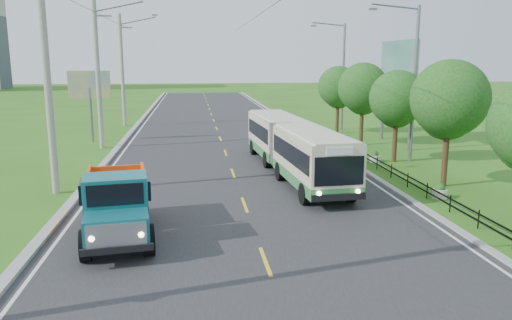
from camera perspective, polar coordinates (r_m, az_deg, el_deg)
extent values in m
plane|color=#316317|center=(15.26, 1.07, -11.54)|extent=(240.00, 240.00, 0.00)
cube|color=#28282B|center=(34.49, -3.72, 1.41)|extent=(14.00, 120.00, 0.02)
cube|color=#9E9E99|center=(34.80, -15.64, 1.21)|extent=(0.40, 120.00, 0.15)
cube|color=#9E9E99|center=(35.63, 7.83, 1.71)|extent=(0.30, 120.00, 0.10)
cube|color=silver|center=(34.73, -14.74, 1.15)|extent=(0.12, 120.00, 0.00)
cube|color=silver|center=(35.51, 7.05, 1.66)|extent=(0.12, 120.00, 0.00)
cube|color=yellow|center=(15.25, 1.07, -11.47)|extent=(0.12, 2.20, 0.00)
cube|color=black|center=(30.20, 12.34, 0.31)|extent=(0.04, 40.00, 0.60)
cylinder|color=gray|center=(23.77, -22.72, 8.21)|extent=(0.32, 0.32, 10.00)
cylinder|color=gray|center=(35.48, -17.62, 9.30)|extent=(0.32, 0.32, 10.00)
cube|color=slate|center=(35.50, -17.17, 15.47)|extent=(1.20, 0.10, 0.10)
cylinder|color=gray|center=(47.34, -15.05, 9.81)|extent=(0.32, 0.32, 10.00)
cube|color=slate|center=(47.35, -14.67, 14.44)|extent=(1.20, 0.10, 0.10)
cube|color=slate|center=(47.19, -11.49, 15.93)|extent=(0.50, 0.18, 0.12)
cylinder|color=#382314|center=(25.27, 20.85, 0.89)|extent=(0.28, 0.28, 3.36)
sphere|color=#144818|center=(24.97, 21.26, 6.59)|extent=(3.60, 3.60, 3.60)
sphere|color=#144818|center=(25.57, 21.01, 5.07)|extent=(2.64, 2.64, 2.64)
cylinder|color=#382314|center=(30.65, 15.61, 2.61)|extent=(0.28, 0.28, 3.02)
sphere|color=#144818|center=(30.40, 15.84, 6.84)|extent=(3.24, 3.24, 3.24)
sphere|color=#144818|center=(30.99, 15.76, 5.72)|extent=(2.38, 2.38, 2.38)
cylinder|color=#382314|center=(36.18, 11.97, 4.24)|extent=(0.28, 0.28, 3.25)
sphere|color=#144818|center=(35.97, 12.13, 8.09)|extent=(3.48, 3.48, 3.48)
sphere|color=#144818|center=(36.55, 12.12, 7.04)|extent=(2.55, 2.55, 2.55)
cylinder|color=#382314|center=(41.87, 9.28, 5.15)|extent=(0.28, 0.28, 3.08)
sphere|color=#144818|center=(41.69, 9.39, 8.31)|extent=(3.30, 3.30, 3.30)
sphere|color=#144818|center=(42.26, 9.43, 7.45)|extent=(2.42, 2.42, 2.42)
cylinder|color=slate|center=(30.76, 17.64, 8.13)|extent=(0.20, 0.20, 9.00)
cylinder|color=slate|center=(30.32, 15.65, 16.54)|extent=(2.80, 0.10, 0.34)
cube|color=slate|center=(29.84, 13.24, 16.46)|extent=(0.45, 0.16, 0.12)
cylinder|color=slate|center=(43.86, 9.93, 9.28)|extent=(0.20, 0.20, 9.00)
cylinder|color=slate|center=(43.55, 8.31, 15.12)|extent=(2.80, 0.10, 0.34)
cube|color=slate|center=(43.22, 6.59, 14.99)|extent=(0.45, 0.16, 0.12)
cylinder|color=silver|center=(23.30, 20.27, -3.63)|extent=(0.64, 0.64, 0.40)
sphere|color=#144818|center=(23.24, 20.31, -3.04)|extent=(0.44, 0.44, 0.44)
cylinder|color=silver|center=(30.42, 13.40, 0.15)|extent=(0.64, 0.64, 0.40)
sphere|color=#144818|center=(30.37, 13.42, 0.61)|extent=(0.44, 0.44, 0.44)
cylinder|color=silver|center=(37.90, 9.18, 2.48)|extent=(0.64, 0.64, 0.40)
sphere|color=#144818|center=(37.86, 9.19, 2.85)|extent=(0.44, 0.44, 0.44)
cylinder|color=slate|center=(38.84, -18.33, 4.94)|extent=(0.20, 0.20, 4.00)
cube|color=yellow|center=(38.68, -18.53, 8.18)|extent=(3.00, 0.15, 2.00)
cylinder|color=slate|center=(34.71, 17.30, 5.14)|extent=(0.24, 0.24, 5.00)
cylinder|color=slate|center=(39.29, 14.29, 5.96)|extent=(0.24, 0.24, 5.00)
cube|color=#144C47|center=(36.83, 15.98, 10.69)|extent=(0.20, 6.00, 3.00)
cube|color=#327D40|center=(23.09, 6.51, -1.81)|extent=(2.68, 6.86, 0.49)
cube|color=beige|center=(22.86, 6.57, 0.91)|extent=(2.68, 6.86, 1.73)
cube|color=black|center=(22.86, 6.57, 0.93)|extent=(2.68, 6.33, 0.85)
cube|color=#327D40|center=(30.09, 2.30, 1.33)|extent=(2.65, 6.42, 0.49)
cube|color=beige|center=(29.91, 2.32, 3.43)|extent=(2.65, 6.42, 1.73)
cube|color=black|center=(29.91, 2.32, 3.44)|extent=(2.65, 5.88, 0.85)
cube|color=#4C4C4C|center=(26.51, 4.09, 1.85)|extent=(2.16, 1.03, 2.14)
cube|color=black|center=(19.75, 9.50, -1.26)|extent=(2.02, 0.18, 1.17)
cylinder|color=black|center=(20.90, 5.56, -3.89)|extent=(0.35, 0.95, 0.93)
cylinder|color=black|center=(21.55, 10.75, -3.57)|extent=(0.35, 0.95, 0.93)
cylinder|color=black|center=(25.02, 2.71, -1.30)|extent=(0.35, 0.95, 0.93)
cylinder|color=black|center=(25.57, 7.14, -1.11)|extent=(0.35, 0.95, 0.93)
cylinder|color=black|center=(27.93, 1.24, 0.04)|extent=(0.35, 0.95, 0.93)
cylinder|color=black|center=(28.42, 5.24, 0.19)|extent=(0.35, 0.95, 0.93)
cylinder|color=black|center=(31.91, -0.32, 1.46)|extent=(0.35, 0.95, 0.93)
cylinder|color=black|center=(32.34, 3.21, 1.58)|extent=(0.35, 0.95, 0.93)
cube|color=#11616A|center=(15.58, -15.63, -7.61)|extent=(2.03, 1.49, 0.90)
cube|color=#11616A|center=(16.74, -15.68, -4.70)|extent=(2.14, 1.68, 1.79)
cube|color=black|center=(16.62, -15.76, -3.22)|extent=(2.30, 1.44, 0.63)
cube|color=black|center=(17.67, -15.51, -6.73)|extent=(1.61, 5.44, 0.22)
cube|color=#CF4C13|center=(18.89, -15.63, -2.74)|extent=(2.40, 2.94, 1.16)
cylinder|color=black|center=(15.97, -18.94, -9.23)|extent=(0.44, 1.02, 0.98)
cylinder|color=black|center=(15.92, -12.11, -8.91)|extent=(0.44, 1.02, 0.98)
cylinder|color=black|center=(19.36, -18.27, -5.58)|extent=(0.44, 1.02, 0.98)
cylinder|color=black|center=(19.32, -12.68, -5.31)|extent=(0.44, 1.02, 0.98)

